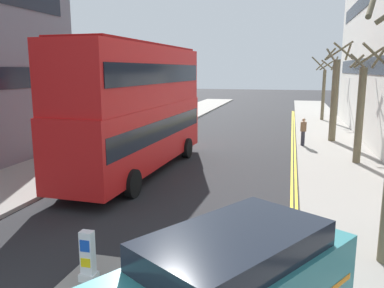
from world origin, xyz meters
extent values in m
cube|color=gray|center=(6.50, 16.00, 0.07)|extent=(4.00, 80.00, 0.14)
cube|color=gray|center=(-6.50, 16.00, 0.07)|extent=(4.00, 80.00, 0.14)
cube|color=yellow|center=(4.40, 14.00, 0.00)|extent=(0.10, 56.00, 0.01)
cube|color=yellow|center=(4.24, 14.00, 0.00)|extent=(0.10, 56.00, 0.01)
cube|color=gray|center=(0.00, 3.93, 0.05)|extent=(1.10, 2.20, 0.10)
cube|color=silver|center=(0.00, 3.93, 0.18)|extent=(0.36, 0.28, 0.16)
cube|color=white|center=(0.00, 3.93, 0.73)|extent=(0.28, 0.20, 0.95)
cube|color=blue|center=(0.00, 3.83, 0.92)|extent=(0.22, 0.01, 0.26)
cube|color=yellow|center=(0.00, 3.83, 0.54)|extent=(0.22, 0.01, 0.20)
cube|color=red|center=(-2.49, 13.00, 1.74)|extent=(2.90, 10.89, 2.60)
cube|color=red|center=(-2.49, 13.00, 4.29)|extent=(2.84, 10.67, 2.50)
cube|color=black|center=(-2.49, 13.00, 2.04)|extent=(2.91, 10.45, 0.84)
cube|color=black|center=(-2.49, 13.00, 4.39)|extent=(2.89, 10.24, 0.80)
cube|color=yellow|center=(-2.29, 18.37, 3.29)|extent=(2.00, 0.13, 0.44)
cube|color=maroon|center=(-2.49, 13.00, 5.59)|extent=(2.61, 9.80, 0.10)
cylinder|color=black|center=(-3.62, 16.39, 0.52)|extent=(0.34, 1.05, 1.04)
cylinder|color=black|center=(-1.12, 16.29, 0.52)|extent=(0.34, 1.05, 1.04)
cylinder|color=black|center=(-3.86, 9.70, 0.52)|extent=(0.34, 1.05, 1.04)
cylinder|color=black|center=(-1.37, 9.60, 0.52)|extent=(0.34, 1.05, 1.04)
cube|color=black|center=(3.32, 2.62, 1.74)|extent=(3.08, 3.50, 0.76)
cylinder|color=black|center=(3.26, 4.20, 0.34)|extent=(0.55, 0.69, 0.68)
cylinder|color=#2D2D38|center=(4.83, 20.60, 0.56)|extent=(0.22, 0.22, 0.85)
cube|color=#8C6647|center=(4.83, 20.60, 1.27)|extent=(0.34, 0.22, 0.56)
sphere|color=tan|center=(4.83, 20.60, 1.66)|extent=(0.20, 0.20, 0.20)
cylinder|color=#6B6047|center=(6.66, 22.72, 2.66)|extent=(0.43, 0.43, 5.03)
cylinder|color=#6B6047|center=(7.27, 22.77, 5.60)|extent=(0.20, 1.27, 0.94)
cylinder|color=#6B6047|center=(6.82, 23.51, 5.73)|extent=(1.63, 0.45, 1.20)
cylinder|color=#6B6047|center=(6.27, 23.04, 5.52)|extent=(0.75, 0.90, 0.79)
cylinder|color=#6B6047|center=(6.24, 22.56, 5.49)|extent=(0.47, 0.94, 0.73)
cylinder|color=#6B6047|center=(6.94, 22.11, 5.65)|extent=(1.32, 0.69, 1.03)
cylinder|color=#6B6047|center=(6.81, 33.57, 2.34)|extent=(0.29, 0.29, 4.40)
cylinder|color=#6B6047|center=(7.58, 33.74, 5.09)|extent=(0.46, 1.61, 1.19)
cylinder|color=#6B6047|center=(6.94, 34.10, 4.92)|extent=(1.14, 0.40, 0.85)
cylinder|color=#6B6047|center=(6.44, 33.92, 4.89)|extent=(0.82, 0.86, 0.80)
cylinder|color=#6B6047|center=(6.22, 33.04, 5.10)|extent=(1.19, 1.30, 1.20)
cylinder|color=#6B6047|center=(6.99, 33.01, 4.96)|extent=(1.21, 0.50, 0.92)
cylinder|color=#6B6047|center=(7.25, 16.77, 2.40)|extent=(0.35, 0.35, 4.53)
cylinder|color=#6B6047|center=(7.90, 16.91, 5.14)|extent=(0.42, 1.37, 1.02)
cylinder|color=#6B6047|center=(7.52, 17.36, 5.12)|extent=(1.28, 0.67, 1.00)
cylinder|color=#6B6047|center=(6.98, 17.07, 4.95)|extent=(0.74, 0.66, 0.66)
cylinder|color=#6B6047|center=(6.92, 16.51, 4.96)|extent=(0.64, 0.78, 0.67)
cylinder|color=#6B6047|center=(7.61, 16.12, 5.19)|extent=(1.38, 0.86, 1.12)
cube|color=black|center=(8.48, 23.16, 4.79)|extent=(0.04, 24.64, 1.00)
camera|label=1|loc=(4.06, -2.98, 4.56)|focal=36.41mm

